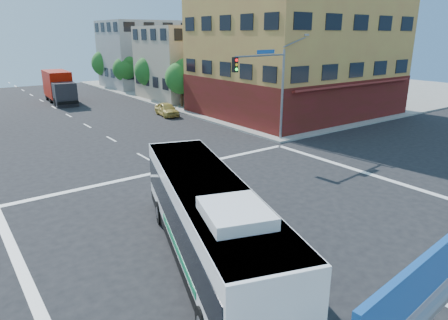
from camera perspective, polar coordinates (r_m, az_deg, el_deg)
ground at (r=17.78m, az=6.88°, el=-9.57°), size 120.00×120.00×0.00m
sidewalk_ne at (r=65.82m, az=8.75°, el=10.40°), size 50.00×50.00×0.15m
corner_building_ne at (r=43.09m, az=10.23°, el=14.40°), size 18.10×15.44×14.00m
building_east_near at (r=53.45m, az=-4.56°, el=13.70°), size 12.06×10.06×9.00m
building_east_far at (r=65.74m, az=-11.20°, el=14.58°), size 12.06×10.06×10.00m
signal_mast_ne at (r=29.96m, az=6.27°, el=11.55°), size 7.91×1.13×8.07m
street_tree_a at (r=45.75m, az=-6.00°, el=11.86°), size 3.60×3.60×5.53m
street_tree_b at (r=52.78m, az=-10.50°, el=12.60°), size 3.80×3.80×5.79m
street_tree_c at (r=60.09m, az=-13.90°, el=12.68°), size 3.40×3.40×5.29m
street_tree_d at (r=67.51m, az=-16.62°, el=13.31°), size 4.00×4.00×6.03m
transit_bus at (r=14.43m, az=-2.28°, el=-8.63°), size 6.06×11.96×3.48m
box_truck at (r=53.26m, az=-22.46°, el=9.53°), size 2.97×8.48×3.75m
parked_car at (r=41.77m, az=-8.18°, el=7.19°), size 2.09×4.10×1.34m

